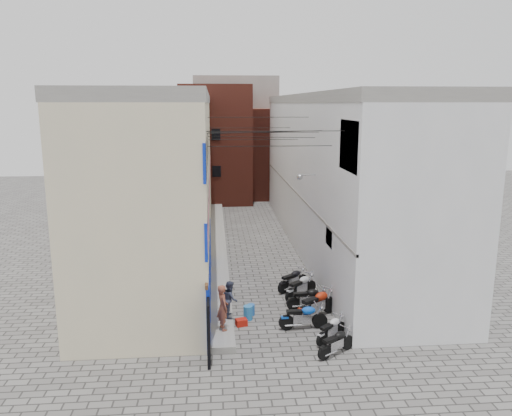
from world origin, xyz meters
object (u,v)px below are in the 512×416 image
object	(u,v)px
motorcycle_e	(308,297)
red_crate	(241,322)
person_b	(230,299)
motorcycle_a	(336,341)
motorcycle_f	(301,286)
water_jug_far	(251,310)
motorcycle_c	(303,316)
water_jug_near	(248,313)
motorcycle_b	(332,328)
motorcycle_d	(317,303)
motorcycle_g	(293,279)
person_a	(223,307)

from	to	relation	value
motorcycle_e	red_crate	world-z (taller)	motorcycle_e
person_b	motorcycle_e	bearing A→B (deg)	-78.34
motorcycle_a	motorcycle_f	size ratio (longest dim) A/B	0.85
motorcycle_f	water_jug_far	bearing A→B (deg)	-96.08
motorcycle_c	water_jug_far	distance (m)	2.40
motorcycle_a	motorcycle_f	bearing A→B (deg)	150.36
motorcycle_c	red_crate	distance (m)	2.43
motorcycle_e	motorcycle_f	size ratio (longest dim) A/B	0.92
motorcycle_a	motorcycle_e	size ratio (longest dim) A/B	0.92
water_jug_near	water_jug_far	world-z (taller)	water_jug_near
motorcycle_a	motorcycle_b	xyz separation A→B (m)	(0.07, 1.02, 0.00)
motorcycle_a	motorcycle_d	bearing A→B (deg)	147.44
motorcycle_d	motorcycle_g	world-z (taller)	motorcycle_d
motorcycle_a	water_jug_near	xyz separation A→B (m)	(-2.82, 3.10, -0.20)
person_a	water_jug_near	xyz separation A→B (m)	(1.02, 1.31, -0.83)
motorcycle_a	person_a	size ratio (longest dim) A/B	0.98
motorcycle_c	motorcycle_f	size ratio (longest dim) A/B	0.95
motorcycle_c	water_jug_near	distance (m)	2.31
person_b	motorcycle_d	bearing A→B (deg)	-92.45
water_jug_near	water_jug_far	xyz separation A→B (m)	(0.16, 0.43, -0.06)
motorcycle_e	motorcycle_a	bearing A→B (deg)	-1.08
person_a	red_crate	distance (m)	1.45
motorcycle_b	water_jug_far	distance (m)	3.72
motorcycle_b	motorcycle_e	world-z (taller)	motorcycle_e
motorcycle_f	water_jug_near	xyz separation A→B (m)	(-2.50, -2.06, -0.29)
water_jug_far	motorcycle_d	bearing A→B (deg)	-10.14
motorcycle_f	motorcycle_g	bearing A→B (deg)	150.93
motorcycle_f	motorcycle_a	bearing A→B (deg)	-37.34
motorcycle_b	motorcycle_d	distance (m)	2.05
motorcycle_d	person_b	size ratio (longest dim) A/B	1.49
motorcycle_f	person_b	distance (m)	3.93
motorcycle_a	motorcycle_e	xyz separation A→B (m)	(-0.24, 3.88, 0.05)
motorcycle_a	red_crate	size ratio (longest dim) A/B	3.96
motorcycle_g	water_jug_near	bearing A→B (deg)	-75.91
motorcycle_e	motorcycle_f	world-z (taller)	motorcycle_f
motorcycle_b	red_crate	world-z (taller)	motorcycle_b
motorcycle_e	motorcycle_g	world-z (taller)	motorcycle_g
motorcycle_c	person_a	world-z (taller)	person_a
motorcycle_f	motorcycle_c	bearing A→B (deg)	-49.33
motorcycle_f	motorcycle_e	bearing A→B (deg)	-37.30
motorcycle_b	motorcycle_g	size ratio (longest dim) A/B	0.90
motorcycle_f	red_crate	size ratio (longest dim) A/B	4.69
motorcycle_f	motorcycle_d	bearing A→B (deg)	-33.11
person_b	water_jug_near	xyz separation A→B (m)	(0.71, 0.17, -0.69)
motorcycle_g	water_jug_near	world-z (taller)	motorcycle_g
motorcycle_f	motorcycle_g	distance (m)	1.01
motorcycle_g	person_a	xyz separation A→B (m)	(-3.32, -4.36, 0.57)
motorcycle_g	water_jug_near	xyz separation A→B (m)	(-2.29, -3.05, -0.26)
motorcycle_d	red_crate	size ratio (longest dim) A/B	5.07
motorcycle_f	water_jug_far	world-z (taller)	motorcycle_f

